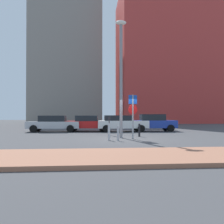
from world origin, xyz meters
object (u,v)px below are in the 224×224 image
at_px(parked_car_silver, 53,123).
at_px(parking_meter, 109,123).
at_px(traffic_bollard_mid, 118,134).
at_px(traffic_bollard_far, 109,132).
at_px(parked_car_blue, 153,122).
at_px(traffic_bollard_near, 139,130).
at_px(parked_car_red, 88,123).
at_px(parked_car_white, 121,123).
at_px(street_lamp, 121,69).
at_px(parking_sign_post, 133,111).

relative_size(parked_car_silver, parking_meter, 3.35).
relative_size(traffic_bollard_mid, traffic_bollard_far, 0.85).
bearing_deg(traffic_bollard_far, traffic_bollard_mid, -31.31).
height_order(parking_meter, traffic_bollard_mid, parking_meter).
distance_m(parked_car_blue, traffic_bollard_near, 5.74).
relative_size(parked_car_red, parked_car_white, 0.90).
bearing_deg(street_lamp, parking_meter, 108.08).
distance_m(parked_car_blue, parking_meter, 5.93).
bearing_deg(parking_sign_post, traffic_bollard_mid, -138.48).
bearing_deg(parked_car_blue, traffic_bollard_near, -114.04).
height_order(parked_car_blue, traffic_bollard_near, parked_car_blue).
distance_m(parked_car_white, traffic_bollard_mid, 7.70).
bearing_deg(parked_car_silver, street_lamp, -48.55).
distance_m(parked_car_red, traffic_bollard_mid, 8.32).
xyz_separation_m(parked_car_white, traffic_bollard_far, (-1.67, -7.30, -0.28)).
relative_size(parked_car_red, parking_sign_post, 1.48).
bearing_deg(street_lamp, parking_sign_post, -52.31).
xyz_separation_m(parked_car_red, parking_sign_post, (2.93, -7.18, 0.98)).
xyz_separation_m(parked_car_silver, traffic_bollard_mid, (4.97, -7.80, -0.33)).
bearing_deg(parked_car_silver, parked_car_red, 5.43).
bearing_deg(parking_meter, parked_car_blue, 42.95).
bearing_deg(traffic_bollard_far, traffic_bollard_near, 44.05).
relative_size(parking_sign_post, parking_meter, 2.01).
xyz_separation_m(street_lamp, traffic_bollard_far, (-0.90, -1.43, -4.01)).
height_order(parking_meter, traffic_bollard_near, parking_meter).
distance_m(parked_car_silver, parking_meter, 6.26).
xyz_separation_m(parking_sign_post, parking_meter, (-1.27, 2.78, -0.85)).
xyz_separation_m(parked_car_silver, parking_meter, (4.72, -4.12, 0.13)).
relative_size(parking_sign_post, street_lamp, 0.36).
bearing_deg(parked_car_white, parked_car_red, 170.94).
relative_size(parked_car_red, traffic_bollard_far, 4.06).
height_order(traffic_bollard_near, traffic_bollard_far, traffic_bollard_far).
bearing_deg(traffic_bollard_near, traffic_bollard_mid, -125.19).
xyz_separation_m(parked_car_silver, traffic_bollard_near, (6.73, -5.30, -0.31)).
distance_m(parked_car_red, parking_meter, 4.71).
height_order(parking_sign_post, traffic_bollard_near, parking_sign_post).
distance_m(parked_car_red, parking_sign_post, 7.82).
distance_m(street_lamp, traffic_bollard_mid, 4.46).
bearing_deg(parked_car_red, parked_car_silver, -174.57).
height_order(parking_sign_post, traffic_bollard_mid, parking_sign_post).
distance_m(parking_sign_post, parking_meter, 3.17).
bearing_deg(traffic_bollard_far, parking_meter, 85.59).
distance_m(street_lamp, traffic_bollard_far, 4.35).
bearing_deg(traffic_bollard_mid, street_lamp, 77.22).
relative_size(parked_car_red, traffic_bollard_near, 4.56).
xyz_separation_m(parked_car_white, parking_sign_post, (-0.13, -6.70, 0.96)).
distance_m(parked_car_white, traffic_bollard_near, 5.15).
height_order(parked_car_red, parked_car_white, parked_car_white).
bearing_deg(street_lamp, parked_car_red, 109.80).
xyz_separation_m(parked_car_blue, street_lamp, (-3.70, -6.00, 3.70)).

